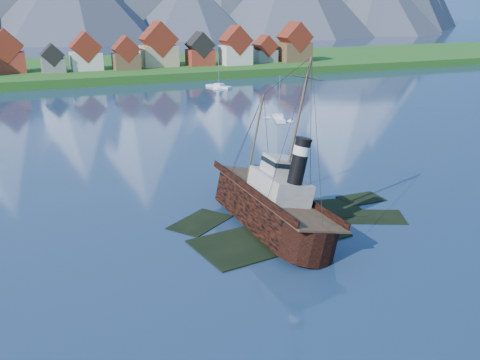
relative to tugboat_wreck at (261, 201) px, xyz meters
name	(u,v)px	position (x,y,z in m)	size (l,w,h in m)	color
ground	(284,229)	(1.79, -3.09, -2.84)	(1400.00, 1400.00, 0.00)	#1C314E
shoal	(289,223)	(3.56, -0.94, -3.18)	(31.71, 21.24, 1.14)	black
shore_bank	(87,73)	(1.79, 166.91, -2.84)	(600.00, 80.00, 3.20)	#1F4A15
seawall	(103,86)	(1.79, 128.91, -2.84)	(600.00, 2.50, 2.00)	#3F3D38
tugboat_wreck	(261,201)	(0.00, 0.00, 0.00)	(6.59, 28.39, 22.50)	black
sailboat_d	(279,119)	(30.95, 55.20, -2.58)	(4.42, 8.30, 11.02)	silver
sailboat_e	(219,87)	(36.37, 109.17, -2.59)	(6.66, 9.73, 11.27)	silver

